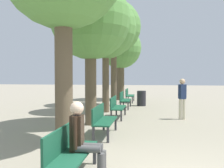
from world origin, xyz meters
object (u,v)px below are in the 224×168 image
(bench_row_3, at_px, (124,99))
(tree_row_4, at_px, (120,49))
(bench_row_2, at_px, (116,106))
(tree_row_1, at_px, (91,21))
(bench_row_1, at_px, (102,118))
(bench_row_0, at_px, (69,149))
(tree_row_3, at_px, (114,28))
(bench_row_4, at_px, (129,94))
(pedestrian_near, at_px, (182,96))
(tree_row_2, at_px, (106,29))
(trash_bin, at_px, (141,98))
(person_seated, at_px, (84,137))

(bench_row_3, distance_m, tree_row_4, 5.40)
(bench_row_2, relative_size, tree_row_1, 0.31)
(bench_row_1, distance_m, bench_row_2, 2.98)
(bench_row_0, xyz_separation_m, tree_row_3, (-0.70, 10.05, 3.90))
(bench_row_0, distance_m, bench_row_4, 11.93)
(bench_row_3, relative_size, tree_row_1, 0.31)
(pedestrian_near, bearing_deg, tree_row_3, 128.98)
(bench_row_0, xyz_separation_m, tree_row_2, (-0.70, 7.47, 3.38))
(bench_row_1, relative_size, bench_row_2, 1.00)
(tree_row_2, xyz_separation_m, tree_row_3, (0.00, 2.58, 0.52))
(tree_row_1, relative_size, tree_row_4, 0.99)
(bench_row_3, xyz_separation_m, trash_bin, (0.87, 1.16, -0.07))
(tree_row_3, xyz_separation_m, pedestrian_near, (3.28, -4.05, -3.49))
(tree_row_4, relative_size, trash_bin, 6.02)
(person_seated, height_order, pedestrian_near, pedestrian_near)
(bench_row_2, height_order, tree_row_3, tree_row_3)
(tree_row_2, distance_m, person_seated, 8.08)
(bench_row_1, bearing_deg, tree_row_4, 93.87)
(tree_row_1, distance_m, trash_bin, 6.64)
(bench_row_3, distance_m, bench_row_4, 2.98)
(tree_row_1, xyz_separation_m, pedestrian_near, (3.28, 1.51, -2.68))
(bench_row_0, distance_m, tree_row_1, 5.49)
(bench_row_1, height_order, bench_row_3, same)
(bench_row_4, bearing_deg, bench_row_3, -90.00)
(tree_row_3, bearing_deg, pedestrian_near, -51.02)
(bench_row_3, relative_size, tree_row_3, 0.26)
(tree_row_3, bearing_deg, bench_row_2, -80.26)
(bench_row_0, xyz_separation_m, person_seated, (0.23, 0.10, 0.18))
(bench_row_0, relative_size, bench_row_4, 1.00)
(tree_row_4, xyz_separation_m, trash_bin, (1.57, -3.23, -3.14))
(bench_row_3, bearing_deg, bench_row_1, -90.00)
(bench_row_1, relative_size, pedestrian_near, 0.97)
(tree_row_4, distance_m, person_seated, 13.58)
(tree_row_1, bearing_deg, bench_row_2, 64.58)
(bench_row_0, bearing_deg, tree_row_4, 93.01)
(bench_row_3, distance_m, tree_row_2, 3.75)
(bench_row_3, xyz_separation_m, pedestrian_near, (2.57, -2.94, 0.41))
(person_seated, bearing_deg, tree_row_3, 95.34)
(bench_row_4, height_order, tree_row_3, tree_row_3)
(pedestrian_near, bearing_deg, tree_row_1, -155.19)
(tree_row_2, xyz_separation_m, tree_row_4, (0.00, 5.87, -0.31))
(bench_row_3, height_order, tree_row_4, tree_row_4)
(bench_row_1, height_order, tree_row_4, tree_row_4)
(bench_row_0, distance_m, trash_bin, 10.15)
(bench_row_2, distance_m, person_seated, 5.87)
(bench_row_2, height_order, bench_row_3, same)
(bench_row_1, height_order, tree_row_3, tree_row_3)
(bench_row_0, relative_size, tree_row_2, 0.29)
(tree_row_1, xyz_separation_m, person_seated, (0.93, -4.39, -2.91))
(bench_row_3, xyz_separation_m, tree_row_1, (-0.70, -4.46, 3.09))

